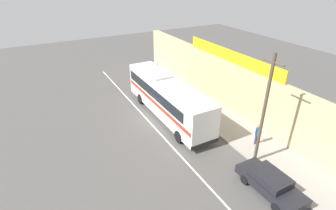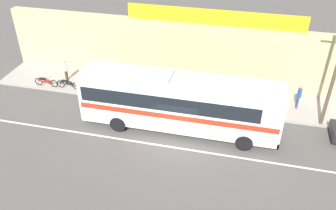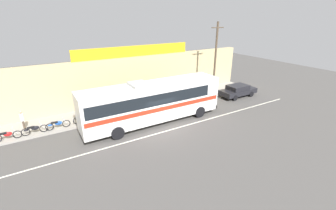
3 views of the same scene
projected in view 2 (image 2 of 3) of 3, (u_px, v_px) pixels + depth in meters
ground_plane at (176, 139)px, 22.16m from camera, size 70.00×70.00×0.00m
sidewalk_slab at (191, 95)px, 26.33m from camera, size 30.00×3.60×0.14m
storefront_facade at (198, 54)px, 26.79m from camera, size 30.00×0.70×4.80m
storefront_billboard at (214, 17)px, 24.95m from camera, size 12.65×0.12×1.10m
road_center_stripe at (173, 147)px, 21.51m from camera, size 30.00×0.14×0.01m
intercity_bus at (178, 101)px, 22.02m from camera, size 12.33×2.68×3.78m
motorcycle_purple at (68, 83)px, 26.78m from camera, size 1.88×0.56×0.94m
motorcycle_blue at (89, 86)px, 26.46m from camera, size 1.87×0.56×0.94m
motorcycle_green at (116, 89)px, 26.14m from camera, size 1.93×0.56×0.94m
motorcycle_red at (46, 81)px, 27.07m from camera, size 1.88×0.56×0.94m
pedestrian_far_right at (299, 95)px, 24.29m from camera, size 0.30×0.48×1.75m
pedestrian_near_shop at (204, 87)px, 25.33m from camera, size 0.30×0.48×1.66m
pedestrian_by_curb at (65, 69)px, 27.52m from camera, size 0.30×0.48×1.71m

